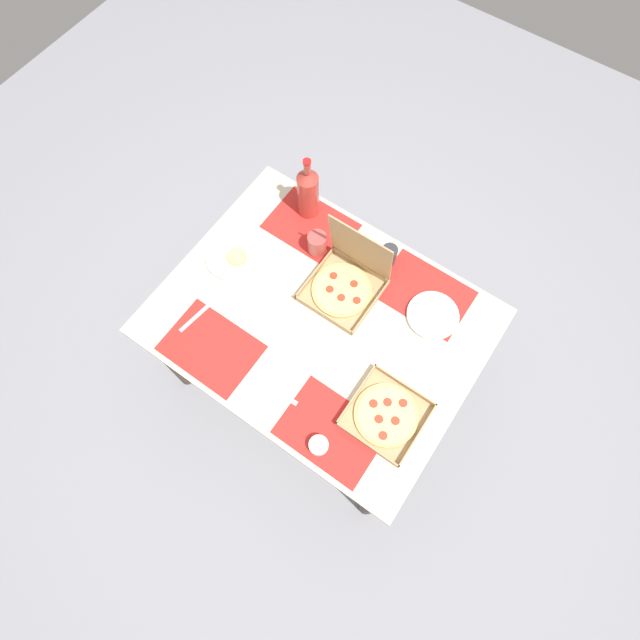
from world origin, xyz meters
TOP-DOWN VIEW (x-y plane):
  - ground_plane at (0.00, 0.00)m, footprint 6.00×6.00m
  - dining_table at (0.00, 0.00)m, footprint 1.25×0.97m
  - placemat_near_left at (-0.28, -0.34)m, footprint 0.36×0.26m
  - placemat_near_right at (0.28, -0.34)m, footprint 0.36×0.26m
  - placemat_far_left at (-0.28, 0.34)m, footprint 0.36×0.26m
  - placemat_far_right at (0.28, 0.34)m, footprint 0.36×0.26m
  - pizza_box_edge_far at (0.00, 0.18)m, footprint 0.28×0.28m
  - pizza_box_corner_right at (0.41, -0.17)m, footprint 0.27×0.27m
  - plate_far_right at (0.36, 0.27)m, footprint 0.21×0.21m
  - plate_near_left at (-0.46, 0.02)m, footprint 0.21×0.21m
  - soda_bottle at (-0.33, 0.39)m, footprint 0.09×0.09m
  - cup_clear_right at (-0.19, 0.25)m, footprint 0.08×0.08m
  - cup_clear_left at (0.08, 0.38)m, footprint 0.06×0.06m
  - condiment_bowl at (0.28, -0.41)m, footprint 0.07×0.07m
  - fork_by_far_left at (-0.41, -0.26)m, footprint 0.04×0.19m
  - knife_by_near_right at (0.02, -0.33)m, footprint 0.21×0.03m

SIDE VIEW (x-z plane):
  - ground_plane at x=0.00m, z-range 0.00..0.00m
  - dining_table at x=0.00m, z-range 0.26..1.01m
  - placemat_near_left at x=-0.28m, z-range 0.76..0.76m
  - placemat_near_right at x=0.28m, z-range 0.76..0.76m
  - placemat_far_left at x=-0.28m, z-range 0.76..0.76m
  - placemat_far_right at x=0.28m, z-range 0.76..0.76m
  - fork_by_far_left at x=-0.41m, z-range 0.76..0.76m
  - knife_by_near_right at x=0.02m, z-range 0.76..0.76m
  - plate_far_right at x=0.36m, z-range 0.76..0.77m
  - plate_near_left at x=-0.46m, z-range 0.75..0.78m
  - pizza_box_corner_right at x=0.41m, z-range 0.75..0.79m
  - condiment_bowl at x=0.28m, z-range 0.76..0.79m
  - pizza_box_edge_far at x=0.00m, z-range 0.65..0.96m
  - cup_clear_left at x=0.08m, z-range 0.76..0.85m
  - cup_clear_right at x=-0.19m, z-range 0.76..0.86m
  - soda_bottle at x=-0.33m, z-range 0.73..1.05m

